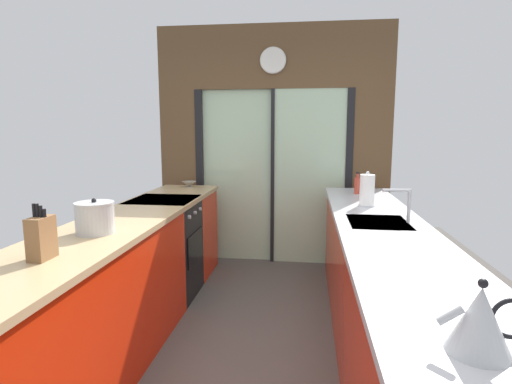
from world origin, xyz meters
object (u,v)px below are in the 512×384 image
object	(u,v)px
kettle	(481,320)
paper_towel_roll	(367,191)
mixing_bowl	(189,184)
soap_bottle	(357,185)
oven_range	(165,248)
knife_block	(41,237)
stock_pot	(95,218)

from	to	relation	value
kettle	paper_towel_roll	size ratio (longest dim) A/B	0.92
mixing_bowl	soap_bottle	distance (m)	1.80
oven_range	knife_block	world-z (taller)	knife_block
oven_range	paper_towel_roll	xyz separation A→B (m)	(1.80, -0.12, 0.60)
stock_pot	soap_bottle	distance (m)	2.52
oven_range	stock_pot	distance (m)	1.36
oven_range	paper_towel_roll	bearing A→B (deg)	-3.79
knife_block	paper_towel_roll	world-z (taller)	paper_towel_roll
stock_pot	paper_towel_roll	world-z (taller)	paper_towel_roll
soap_bottle	mixing_bowl	bearing A→B (deg)	172.28
mixing_bowl	knife_block	xyz separation A→B (m)	(-0.00, -2.53, 0.07)
knife_block	stock_pot	size ratio (longest dim) A/B	1.18
mixing_bowl	stock_pot	size ratio (longest dim) A/B	0.68
kettle	paper_towel_roll	world-z (taller)	paper_towel_roll
oven_range	soap_bottle	size ratio (longest dim) A/B	4.30
oven_range	kettle	xyz separation A→B (m)	(1.80, -2.39, 0.56)
oven_range	knife_block	bearing A→B (deg)	-89.40
mixing_bowl	soap_bottle	world-z (taller)	soap_bottle
oven_range	kettle	size ratio (longest dim) A/B	3.43
mixing_bowl	kettle	world-z (taller)	kettle
paper_towel_roll	mixing_bowl	bearing A→B (deg)	153.23
oven_range	stock_pot	xyz separation A→B (m)	(0.02, -1.24, 0.56)
soap_bottle	paper_towel_roll	xyz separation A→B (m)	(-0.00, -0.66, 0.04)
knife_block	kettle	xyz separation A→B (m)	(1.78, -0.63, -0.01)
oven_range	knife_block	distance (m)	1.85
oven_range	soap_bottle	distance (m)	1.96
stock_pot	paper_towel_roll	size ratio (longest dim) A/B	0.80
stock_pot	soap_bottle	bearing A→B (deg)	45.00
soap_bottle	paper_towel_roll	size ratio (longest dim) A/B	0.73
paper_towel_roll	stock_pot	bearing A→B (deg)	-147.74
stock_pot	paper_towel_roll	bearing A→B (deg)	32.26
knife_block	paper_towel_roll	distance (m)	2.42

